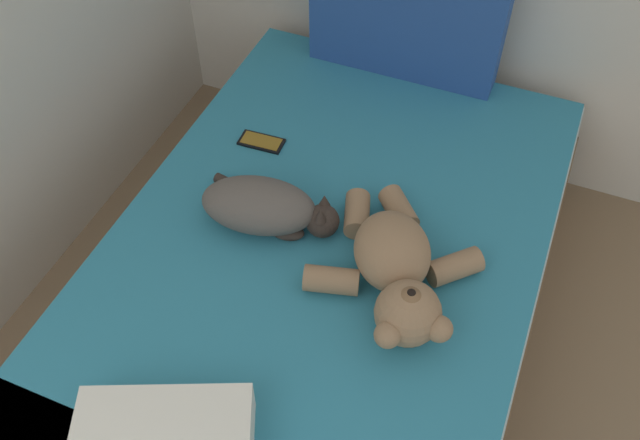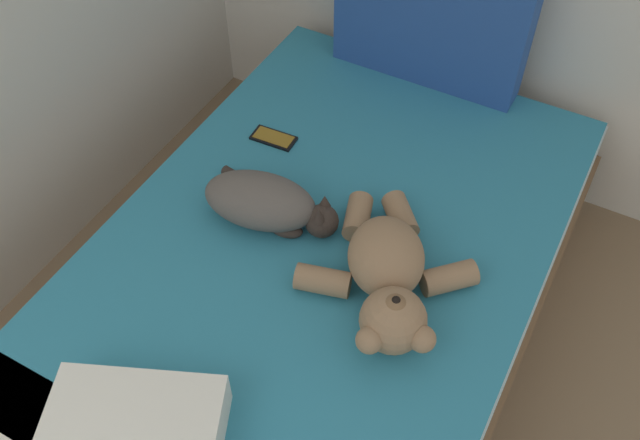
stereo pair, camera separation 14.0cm
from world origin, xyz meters
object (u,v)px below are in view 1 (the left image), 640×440
patterned_cushion (407,13)px  cat (265,207)px  cell_phone (261,142)px  bed (320,299)px  teddy_bear (396,270)px

patterned_cushion → cat: bearing=-99.1°
cell_phone → bed: bearing=-44.8°
patterned_cushion → cell_phone: size_ratio=4.48×
cat → cell_phone: size_ratio=2.90×
patterned_cushion → cat: size_ratio=1.55×
cat → teddy_bear: (0.43, -0.08, 0.01)m
teddy_bear → cell_phone: teddy_bear is taller
cat → bed: bearing=-12.3°
cat → teddy_bear: size_ratio=0.77×
cell_phone → patterned_cushion: bearing=61.5°
teddy_bear → patterned_cushion: bearing=106.8°
patterned_cushion → cat: (-0.14, -0.87, -0.16)m
bed → patterned_cushion: (-0.05, 0.91, 0.47)m
cat → teddy_bear: 0.43m
patterned_cushion → cat: patterned_cushion is taller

